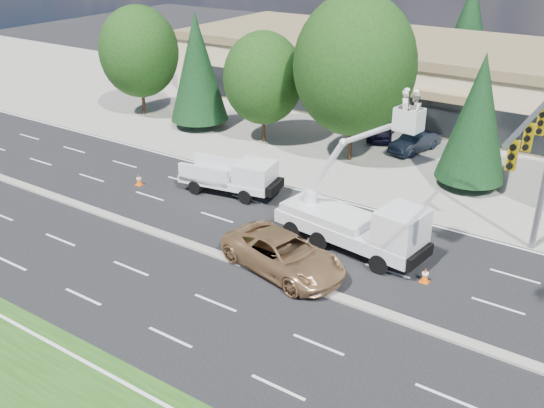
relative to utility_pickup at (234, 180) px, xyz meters
The scene contains 20 objects.
ground 8.75m from the utility_pickup, 45.86° to the right, with size 140.00×140.00×0.00m, color black.
concrete_apron 15.05m from the utility_pickup, 66.20° to the left, with size 140.00×22.00×0.01m, color gray.
road_median 8.75m from the utility_pickup, 45.86° to the right, with size 120.00×0.55×0.12m, color gray.
strip_mall 24.56m from the utility_pickup, 75.66° to the left, with size 50.40×15.40×5.50m.
tree_front_a 18.67m from the utility_pickup, 151.23° to the left, with size 6.30×6.30×8.75m.
tree_front_b 13.76m from the utility_pickup, 138.63° to the left, with size 4.40×4.40×8.68m.
tree_front_c 10.29m from the utility_pickup, 114.21° to the left, with size 5.67×5.67×7.87m.
tree_front_d 10.76m from the utility_pickup, 70.70° to the left, with size 7.81×7.81×10.83m.
tree_front_e 14.52m from the utility_pickup, 38.34° to the left, with size 4.09×4.09×8.07m.
tree_back_a 37.88m from the utility_pickup, 108.46° to the left, with size 4.45×4.45×8.78m.
tree_back_b 36.07m from the utility_pickup, 86.69° to the left, with size 4.95×4.95×9.77m.
utility_pickup is the anchor object (origin of this frame).
bucket_truck 9.56m from the utility_pickup, 13.09° to the right, with size 8.07×3.26×8.41m.
traffic_cone_a 6.07m from the utility_pickup, 158.86° to the right, with size 0.40×0.40×0.70m.
traffic_cone_b 5.12m from the utility_pickup, 37.37° to the right, with size 0.40×0.40×0.70m.
traffic_cone_c 7.46m from the utility_pickup, 20.30° to the right, with size 0.40×0.40×0.70m.
traffic_cone_d 13.16m from the utility_pickup, 13.02° to the right, with size 0.40×0.40×0.70m.
minivan 9.03m from the utility_pickup, 38.73° to the right, with size 2.86×6.20×1.72m, color tan.
parked_car_west 14.45m from the utility_pickup, 78.41° to the left, with size 1.82×4.52×1.54m, color black.
parked_car_east 14.08m from the utility_pickup, 64.48° to the left, with size 1.49×4.27×1.41m, color black.
Camera 1 is at (13.84, -19.61, 14.69)m, focal length 40.00 mm.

